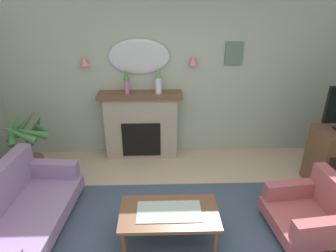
{
  "coord_description": "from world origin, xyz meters",
  "views": [
    {
      "loc": [
        -0.29,
        -2.25,
        2.69
      ],
      "look_at": [
        -0.18,
        1.25,
        1.05
      ],
      "focal_mm": 31.61,
      "sensor_mm": 36.0,
      "label": 1
    }
  ],
  "objects_px": {
    "wall_mirror": "(139,57)",
    "wall_sconce_right": "(193,60)",
    "mantel_vase_right": "(158,81)",
    "floral_couch": "(16,211)",
    "wall_sconce_left": "(84,61)",
    "armchair_near_fireplace": "(313,211)",
    "potted_plant_corner_palm": "(29,144)",
    "coffee_table": "(169,216)",
    "fireplace": "(141,126)",
    "mantel_vase_left": "(127,81)",
    "framed_picture": "(234,53)"
  },
  "relations": [
    {
      "from": "fireplace",
      "to": "wall_sconce_right",
      "type": "distance_m",
      "value": 1.38
    },
    {
      "from": "potted_plant_corner_palm",
      "to": "coffee_table",
      "type": "bearing_deg",
      "value": -34.84
    },
    {
      "from": "coffee_table",
      "to": "mantel_vase_left",
      "type": "bearing_deg",
      "value": 107.15
    },
    {
      "from": "coffee_table",
      "to": "armchair_near_fireplace",
      "type": "height_order",
      "value": "armchair_near_fireplace"
    },
    {
      "from": "coffee_table",
      "to": "potted_plant_corner_palm",
      "type": "xyz_separation_m",
      "value": [
        -2.08,
        1.45,
        0.17
      ]
    },
    {
      "from": "mantel_vase_left",
      "to": "mantel_vase_right",
      "type": "height_order",
      "value": "mantel_vase_right"
    },
    {
      "from": "mantel_vase_left",
      "to": "armchair_near_fireplace",
      "type": "relative_size",
      "value": 0.43
    },
    {
      "from": "wall_sconce_left",
      "to": "armchair_near_fireplace",
      "type": "relative_size",
      "value": 0.16
    },
    {
      "from": "wall_mirror",
      "to": "potted_plant_corner_palm",
      "type": "distance_m",
      "value": 2.15
    },
    {
      "from": "framed_picture",
      "to": "armchair_near_fireplace",
      "type": "distance_m",
      "value": 2.55
    },
    {
      "from": "coffee_table",
      "to": "floral_couch",
      "type": "distance_m",
      "value": 1.81
    },
    {
      "from": "wall_mirror",
      "to": "mantel_vase_right",
      "type": "bearing_deg",
      "value": -29.54
    },
    {
      "from": "fireplace",
      "to": "armchair_near_fireplace",
      "type": "bearing_deg",
      "value": -41.47
    },
    {
      "from": "mantel_vase_right",
      "to": "wall_sconce_left",
      "type": "xyz_separation_m",
      "value": [
        -1.15,
        0.12,
        0.29
      ]
    },
    {
      "from": "mantel_vase_left",
      "to": "floral_couch",
      "type": "bearing_deg",
      "value": -124.28
    },
    {
      "from": "fireplace",
      "to": "wall_sconce_left",
      "type": "xyz_separation_m",
      "value": [
        -0.85,
        0.09,
        1.09
      ]
    },
    {
      "from": "fireplace",
      "to": "wall_sconce_right",
      "type": "relative_size",
      "value": 9.71
    },
    {
      "from": "mantel_vase_right",
      "to": "wall_sconce_left",
      "type": "relative_size",
      "value": 2.98
    },
    {
      "from": "fireplace",
      "to": "floral_couch",
      "type": "height_order",
      "value": "fireplace"
    },
    {
      "from": "mantel_vase_left",
      "to": "wall_mirror",
      "type": "bearing_deg",
      "value": 40.36
    },
    {
      "from": "wall_mirror",
      "to": "armchair_near_fireplace",
      "type": "relative_size",
      "value": 1.06
    },
    {
      "from": "mantel_vase_right",
      "to": "potted_plant_corner_palm",
      "type": "xyz_separation_m",
      "value": [
        -1.98,
        -0.5,
        -0.82
      ]
    },
    {
      "from": "mantel_vase_left",
      "to": "wall_sconce_right",
      "type": "xyz_separation_m",
      "value": [
        1.05,
        0.12,
        0.28
      ]
    },
    {
      "from": "wall_sconce_right",
      "to": "armchair_near_fireplace",
      "type": "xyz_separation_m",
      "value": [
        1.26,
        -1.96,
        -1.35
      ]
    },
    {
      "from": "wall_sconce_right",
      "to": "floral_couch",
      "type": "xyz_separation_m",
      "value": [
        -2.24,
        -1.87,
        -1.34
      ]
    },
    {
      "from": "wall_sconce_left",
      "to": "coffee_table",
      "type": "height_order",
      "value": "wall_sconce_left"
    },
    {
      "from": "wall_sconce_left",
      "to": "armchair_near_fireplace",
      "type": "xyz_separation_m",
      "value": [
        2.96,
        -1.96,
        -1.35
      ]
    },
    {
      "from": "wall_sconce_right",
      "to": "potted_plant_corner_palm",
      "type": "xyz_separation_m",
      "value": [
        -2.53,
        -0.62,
        -1.11
      ]
    },
    {
      "from": "wall_sconce_left",
      "to": "floral_couch",
      "type": "distance_m",
      "value": 2.36
    },
    {
      "from": "wall_sconce_left",
      "to": "wall_sconce_right",
      "type": "xyz_separation_m",
      "value": [
        1.7,
        0.0,
        0.0
      ]
    },
    {
      "from": "armchair_near_fireplace",
      "to": "mantel_vase_right",
      "type": "bearing_deg",
      "value": 134.59
    },
    {
      "from": "wall_mirror",
      "to": "wall_sconce_right",
      "type": "distance_m",
      "value": 0.85
    },
    {
      "from": "potted_plant_corner_palm",
      "to": "wall_mirror",
      "type": "bearing_deg",
      "value": 21.74
    },
    {
      "from": "mantel_vase_left",
      "to": "coffee_table",
      "type": "relative_size",
      "value": 0.35
    },
    {
      "from": "wall_sconce_right",
      "to": "armchair_near_fireplace",
      "type": "relative_size",
      "value": 0.16
    },
    {
      "from": "framed_picture",
      "to": "floral_couch",
      "type": "xyz_separation_m",
      "value": [
        -2.89,
        -1.93,
        -1.43
      ]
    },
    {
      "from": "framed_picture",
      "to": "armchair_near_fireplace",
      "type": "height_order",
      "value": "framed_picture"
    },
    {
      "from": "fireplace",
      "to": "mantel_vase_right",
      "type": "relative_size",
      "value": 3.26
    },
    {
      "from": "wall_sconce_right",
      "to": "framed_picture",
      "type": "bearing_deg",
      "value": 5.27
    },
    {
      "from": "wall_sconce_right",
      "to": "mantel_vase_left",
      "type": "bearing_deg",
      "value": -173.48
    },
    {
      "from": "wall_sconce_left",
      "to": "potted_plant_corner_palm",
      "type": "height_order",
      "value": "wall_sconce_left"
    },
    {
      "from": "wall_mirror",
      "to": "wall_sconce_right",
      "type": "height_order",
      "value": "wall_mirror"
    },
    {
      "from": "mantel_vase_right",
      "to": "mantel_vase_left",
      "type": "bearing_deg",
      "value": -180.0
    },
    {
      "from": "mantel_vase_right",
      "to": "floral_couch",
      "type": "distance_m",
      "value": 2.65
    },
    {
      "from": "armchair_near_fireplace",
      "to": "potted_plant_corner_palm",
      "type": "bearing_deg",
      "value": 160.59
    },
    {
      "from": "wall_mirror",
      "to": "wall_sconce_left",
      "type": "xyz_separation_m",
      "value": [
        -0.85,
        -0.05,
        -0.05
      ]
    },
    {
      "from": "fireplace",
      "to": "armchair_near_fireplace",
      "type": "height_order",
      "value": "fireplace"
    },
    {
      "from": "wall_sconce_right",
      "to": "coffee_table",
      "type": "height_order",
      "value": "wall_sconce_right"
    },
    {
      "from": "wall_sconce_left",
      "to": "coffee_table",
      "type": "xyz_separation_m",
      "value": [
        1.25,
        -2.07,
        -1.28
      ]
    },
    {
      "from": "mantel_vase_left",
      "to": "floral_couch",
      "type": "xyz_separation_m",
      "value": [
        -1.19,
        -1.75,
        -1.06
      ]
    }
  ]
}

